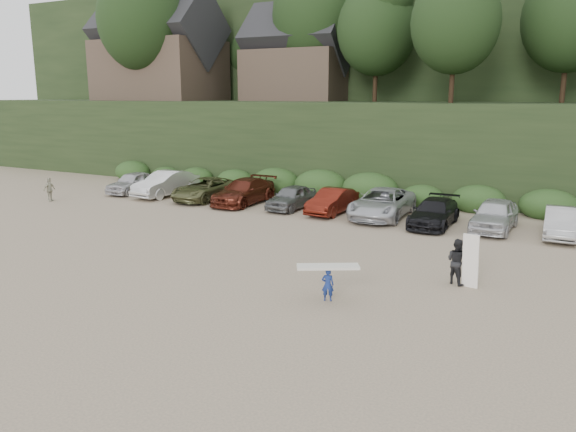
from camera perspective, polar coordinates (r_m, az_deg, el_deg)
The scene contains 6 objects.
ground at distance 21.57m, azimuth 0.79°, elevation -5.39°, with size 120.00×120.00×0.00m, color tan.
hillside_backdrop at distance 55.28m, azimuth 18.49°, elevation 16.54°, with size 90.00×41.50×28.00m.
parked_cars at distance 30.03m, azimuth 11.47°, elevation 0.88°, with size 39.41×6.22×1.62m.
distant_walker at distance 37.94m, azimuth -23.08°, elevation 2.48°, with size 0.86×0.36×1.46m, color #AEAC93.
child_surfer at distance 18.14m, azimuth 4.07°, elevation -6.18°, with size 2.01×1.46×1.19m.
adult_surfer at distance 20.54m, azimuth 16.91°, elevation -4.43°, with size 1.28×0.91×1.93m.
Camera 1 is at (9.31, -18.32, 6.55)m, focal length 35.00 mm.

